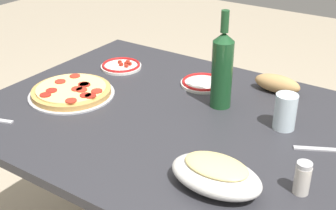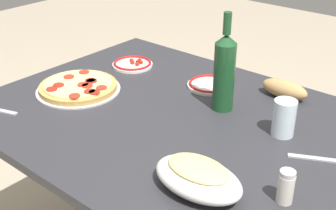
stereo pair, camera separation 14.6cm
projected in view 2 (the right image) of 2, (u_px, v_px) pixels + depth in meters
dining_table at (168, 144)px, 1.53m from camera, size 1.21×0.96×0.74m
pepperoni_pizza at (78, 87)px, 1.62m from camera, size 0.30×0.30×0.03m
baked_pasta_dish at (198, 176)px, 1.10m from camera, size 0.24×0.15×0.08m
wine_bottle at (224, 71)px, 1.44m from camera, size 0.07×0.07×0.33m
water_glass at (284, 118)px, 1.33m from camera, size 0.07×0.07×0.11m
side_plate_near at (133, 64)px, 1.83m from camera, size 0.16×0.16×0.02m
side_plate_far at (210, 85)px, 1.65m from camera, size 0.17×0.17×0.02m
bread_loaf at (285, 89)px, 1.57m from camera, size 0.17×0.07×0.06m
spice_shaker at (286, 187)px, 1.06m from camera, size 0.04×0.04×0.09m
fork_left at (320, 159)px, 1.23m from camera, size 0.16×0.09×0.00m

